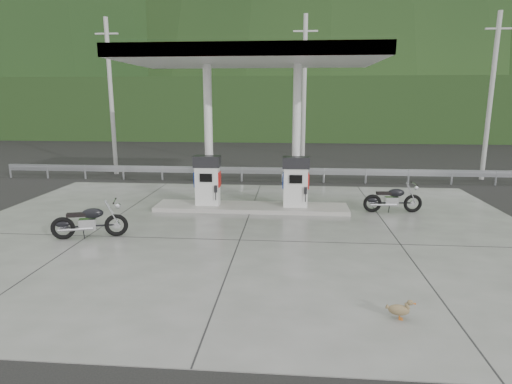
# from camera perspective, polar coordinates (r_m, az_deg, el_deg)

# --- Properties ---
(ground) EXTENTS (160.00, 160.00, 0.00)m
(ground) POSITION_cam_1_polar(r_m,az_deg,el_deg) (13.27, -1.66, -5.12)
(ground) COLOR black
(ground) RESTS_ON ground
(forecourt_apron) EXTENTS (18.00, 14.00, 0.02)m
(forecourt_apron) POSITION_cam_1_polar(r_m,az_deg,el_deg) (13.26, -1.66, -5.08)
(forecourt_apron) COLOR slate
(forecourt_apron) RESTS_ON ground
(pump_island) EXTENTS (7.00, 1.40, 0.15)m
(pump_island) POSITION_cam_1_polar(r_m,az_deg,el_deg) (15.63, -0.63, -2.06)
(pump_island) COLOR #9F9B94
(pump_island) RESTS_ON forecourt_apron
(gas_pump_left) EXTENTS (0.95, 0.55, 1.80)m
(gas_pump_left) POSITION_cam_1_polar(r_m,az_deg,el_deg) (15.65, -6.48, 1.54)
(gas_pump_left) COLOR silver
(gas_pump_left) RESTS_ON pump_island
(gas_pump_right) EXTENTS (0.95, 0.55, 1.80)m
(gas_pump_right) POSITION_cam_1_polar(r_m,az_deg,el_deg) (15.35, 5.31, 1.36)
(gas_pump_right) COLOR silver
(gas_pump_right) RESTS_ON pump_island
(canopy_column_left) EXTENTS (0.30, 0.30, 5.00)m
(canopy_column_left) POSITION_cam_1_polar(r_m,az_deg,el_deg) (15.83, -6.34, 7.51)
(canopy_column_left) COLOR white
(canopy_column_left) RESTS_ON pump_island
(canopy_column_right) EXTENTS (0.30, 0.30, 5.00)m
(canopy_column_right) POSITION_cam_1_polar(r_m,az_deg,el_deg) (15.53, 5.42, 7.44)
(canopy_column_right) COLOR white
(canopy_column_right) RESTS_ON pump_island
(canopy_roof) EXTENTS (8.50, 5.00, 0.40)m
(canopy_roof) POSITION_cam_1_polar(r_m,az_deg,el_deg) (15.21, -0.68, 17.58)
(canopy_roof) COLOR silver
(canopy_roof) RESTS_ON canopy_column_left
(guardrail) EXTENTS (26.00, 0.16, 1.42)m
(guardrail) POSITION_cam_1_polar(r_m,az_deg,el_deg) (20.88, 0.80, 3.31)
(guardrail) COLOR gray
(guardrail) RESTS_ON ground
(road) EXTENTS (60.00, 7.00, 0.01)m
(road) POSITION_cam_1_polar(r_m,az_deg,el_deg) (24.44, 1.37, 2.95)
(road) COLOR black
(road) RESTS_ON ground
(utility_pole_a) EXTENTS (0.22, 0.22, 8.00)m
(utility_pole_a) POSITION_cam_1_polar(r_m,az_deg,el_deg) (24.01, -18.75, 11.73)
(utility_pole_a) COLOR #989993
(utility_pole_a) RESTS_ON ground
(utility_pole_b) EXTENTS (0.22, 0.22, 8.00)m
(utility_pole_b) POSITION_cam_1_polar(r_m,az_deg,el_deg) (22.08, 6.41, 12.30)
(utility_pole_b) COLOR #989993
(utility_pole_b) RESTS_ON ground
(utility_pole_c) EXTENTS (0.22, 0.22, 8.00)m
(utility_pole_c) POSITION_cam_1_polar(r_m,az_deg,el_deg) (24.05, 28.79, 10.89)
(utility_pole_c) COLOR #989993
(utility_pole_c) RESTS_ON ground
(tree_band) EXTENTS (80.00, 6.00, 6.00)m
(tree_band) POSITION_cam_1_polar(r_m,az_deg,el_deg) (42.61, 2.93, 10.98)
(tree_band) COLOR black
(tree_band) RESTS_ON ground
(forested_hills) EXTENTS (100.00, 40.00, 140.00)m
(forested_hills) POSITION_cam_1_polar(r_m,az_deg,el_deg) (72.70, 3.73, 9.14)
(forested_hills) COLOR black
(forested_hills) RESTS_ON ground
(motorcycle_left) EXTENTS (2.09, 1.18, 0.94)m
(motorcycle_left) POSITION_cam_1_polar(r_m,az_deg,el_deg) (13.30, -21.31, -3.73)
(motorcycle_left) COLOR black
(motorcycle_left) RESTS_ON forecourt_apron
(motorcycle_right) EXTENTS (1.98, 0.74, 0.92)m
(motorcycle_right) POSITION_cam_1_polar(r_m,az_deg,el_deg) (15.93, 17.78, -0.96)
(motorcycle_right) COLOR black
(motorcycle_right) RESTS_ON forecourt_apron
(duck) EXTENTS (0.48, 0.20, 0.34)m
(duck) POSITION_cam_1_polar(r_m,az_deg,el_deg) (8.52, 18.50, -14.71)
(duck) COLOR brown
(duck) RESTS_ON forecourt_apron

